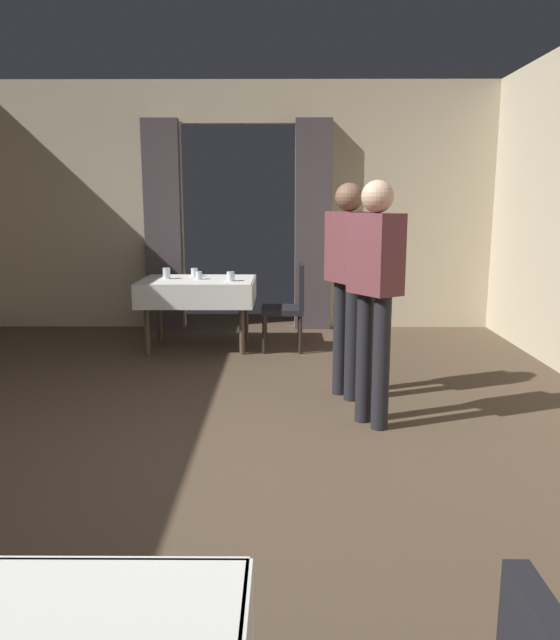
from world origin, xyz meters
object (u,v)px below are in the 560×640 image
object	(u,v)px
glass_mid_a	(166,273)
glass_mid_b	(199,275)
chair_mid_right	(290,303)
glass_mid_d	(231,276)
glass_mid_c	(194,272)
dining_table_mid	(198,288)
person_diner_standing_aside	(348,273)
person_waiter_by_doorway	(375,283)

from	to	relation	value
glass_mid_a	glass_mid_b	world-z (taller)	glass_mid_a
glass_mid_b	chair_mid_right	bearing A→B (deg)	-6.51
glass_mid_b	glass_mid_d	distance (m)	0.39
glass_mid_a	glass_mid_c	bearing A→B (deg)	39.96
dining_table_mid	person_diner_standing_aside	xyz separation A→B (m)	(1.43, -1.73, 0.37)
glass_mid_b	glass_mid_d	bearing A→B (deg)	-22.08
chair_mid_right	person_diner_standing_aside	world-z (taller)	person_diner_standing_aside
glass_mid_c	person_diner_standing_aside	bearing A→B (deg)	-52.96
glass_mid_a	glass_mid_c	xyz separation A→B (m)	(0.27, 0.23, -0.01)
dining_table_mid	glass_mid_b	xyz separation A→B (m)	(0.01, -0.00, 0.14)
glass_mid_a	glass_mid_c	world-z (taller)	glass_mid_a
glass_mid_a	glass_mid_d	world-z (taller)	glass_mid_a
glass_mid_b	person_waiter_by_doorway	world-z (taller)	person_waiter_by_doorway
person_waiter_by_doorway	person_diner_standing_aside	size ratio (longest dim) A/B	1.00
glass_mid_b	glass_mid_c	world-z (taller)	glass_mid_c
glass_mid_d	person_diner_standing_aside	world-z (taller)	person_diner_standing_aside
chair_mid_right	glass_mid_a	xyz separation A→B (m)	(-1.34, 0.16, 0.29)
glass_mid_d	glass_mid_a	bearing A→B (deg)	165.26
dining_table_mid	glass_mid_c	world-z (taller)	glass_mid_c
dining_table_mid	chair_mid_right	size ratio (longest dim) A/B	1.32
glass_mid_d	person_waiter_by_doorway	xyz separation A→B (m)	(1.18, -2.22, 0.22)
glass_mid_c	person_waiter_by_doorway	size ratio (longest dim) A/B	0.05
chair_mid_right	glass_mid_a	bearing A→B (deg)	173.40
chair_mid_right	person_diner_standing_aside	bearing A→B (deg)	-74.85
person_diner_standing_aside	dining_table_mid	bearing A→B (deg)	129.63
glass_mid_d	person_diner_standing_aside	bearing A→B (deg)	-56.12
chair_mid_right	glass_mid_b	size ratio (longest dim) A/B	10.70
glass_mid_d	person_waiter_by_doorway	distance (m)	2.53
glass_mid_a	dining_table_mid	bearing A→B (deg)	-6.34
glass_mid_b	glass_mid_a	bearing A→B (deg)	173.16
person_diner_standing_aside	glass_mid_b	bearing A→B (deg)	129.43
dining_table_mid	glass_mid_d	size ratio (longest dim) A/B	12.09
glass_mid_a	glass_mid_b	size ratio (longest dim) A/B	1.37
dining_table_mid	chair_mid_right	bearing A→B (deg)	-6.69
glass_mid_b	person_diner_standing_aside	distance (m)	2.25
glass_mid_b	glass_mid_c	distance (m)	0.28
glass_mid_c	glass_mid_d	xyz separation A→B (m)	(0.44, -0.41, 0.00)
glass_mid_a	glass_mid_d	size ratio (longest dim) A/B	1.18
glass_mid_a	chair_mid_right	bearing A→B (deg)	-6.60
glass_mid_d	glass_mid_b	bearing A→B (deg)	157.92
person_waiter_by_doorway	glass_mid_b	bearing A→B (deg)	123.09
chair_mid_right	person_diner_standing_aside	size ratio (longest dim) A/B	0.54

